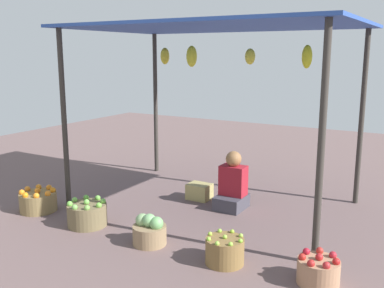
% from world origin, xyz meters
% --- Properties ---
extents(ground_plane, '(14.00, 14.00, 0.00)m').
position_xyz_m(ground_plane, '(0.00, 0.00, 0.00)').
color(ground_plane, '#695352').
extents(market_stall_structure, '(3.67, 2.40, 2.40)m').
position_xyz_m(market_stall_structure, '(-0.00, 0.01, 2.23)').
color(market_stall_structure, '#38332D').
rests_on(market_stall_structure, ground).
extents(vendor_person, '(0.36, 0.44, 0.78)m').
position_xyz_m(vendor_person, '(0.29, -0.01, 0.30)').
color(vendor_person, '#3F3C46').
rests_on(vendor_person, ground).
extents(basket_oranges, '(0.48, 0.48, 0.31)m').
position_xyz_m(basket_oranges, '(-1.87, -1.41, 0.13)').
color(basket_oranges, olive).
rests_on(basket_oranges, ground).
extents(basket_green_apples, '(0.47, 0.47, 0.33)m').
position_xyz_m(basket_green_apples, '(-0.95, -1.46, 0.14)').
color(basket_green_apples, brown).
rests_on(basket_green_apples, ground).
extents(basket_cabbages, '(0.37, 0.37, 0.35)m').
position_xyz_m(basket_cabbages, '(0.01, -1.51, 0.15)').
color(basket_cabbages, '#8F7452').
rests_on(basket_cabbages, ground).
extents(basket_limes, '(0.39, 0.39, 0.30)m').
position_xyz_m(basket_limes, '(0.92, -1.50, 0.13)').
color(basket_limes, olive).
rests_on(basket_limes, ground).
extents(basket_red_apples, '(0.38, 0.38, 0.29)m').
position_xyz_m(basket_red_apples, '(1.82, -1.43, 0.12)').
color(basket_red_apples, '#A77959').
rests_on(basket_red_apples, ground).
extents(wooden_crate_near_vendor, '(0.32, 0.26, 0.22)m').
position_xyz_m(wooden_crate_near_vendor, '(-0.27, 0.09, 0.11)').
color(wooden_crate_near_vendor, tan).
rests_on(wooden_crate_near_vendor, ground).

